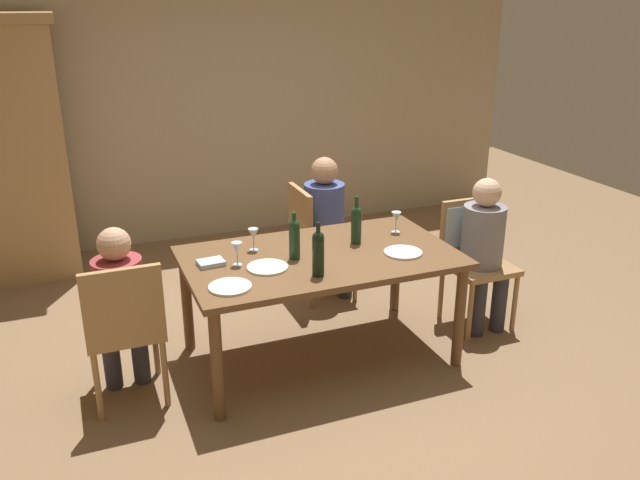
# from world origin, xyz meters

# --- Properties ---
(ground_plane) EXTENTS (10.00, 10.00, 0.00)m
(ground_plane) POSITION_xyz_m (0.00, 0.00, 0.00)
(ground_plane) COLOR #846647
(rear_room_partition) EXTENTS (6.40, 0.12, 2.70)m
(rear_room_partition) POSITION_xyz_m (0.00, 2.71, 1.35)
(rear_room_partition) COLOR tan
(rear_room_partition) RESTS_ON ground_plane
(dining_table) EXTENTS (1.74, 1.01, 0.74)m
(dining_table) POSITION_xyz_m (0.00, 0.00, 0.66)
(dining_table) COLOR brown
(dining_table) RESTS_ON ground_plane
(chair_right_end) EXTENTS (0.44, 0.46, 0.92)m
(chair_right_end) POSITION_xyz_m (1.25, 0.12, 0.59)
(chair_right_end) COLOR #A87F51
(chair_right_end) RESTS_ON ground_plane
(chair_far_right) EXTENTS (0.44, 0.44, 0.92)m
(chair_far_right) POSITION_xyz_m (0.30, 0.89, 0.53)
(chair_far_right) COLOR #A87F51
(chair_far_right) RESTS_ON ground_plane
(chair_left_end) EXTENTS (0.44, 0.44, 0.92)m
(chair_left_end) POSITION_xyz_m (-1.25, -0.09, 0.53)
(chair_left_end) COLOR #A87F51
(chair_left_end) RESTS_ON ground_plane
(person_woman_host) EXTENTS (0.30, 0.35, 1.12)m
(person_woman_host) POSITION_xyz_m (1.25, -0.03, 0.65)
(person_woman_host) COLOR #33333D
(person_woman_host) RESTS_ON ground_plane
(person_man_bearded) EXTENTS (0.36, 0.31, 1.15)m
(person_man_bearded) POSITION_xyz_m (0.42, 0.89, 0.66)
(person_man_bearded) COLOR #33333D
(person_man_bearded) RESTS_ON ground_plane
(person_man_guest) EXTENTS (0.29, 0.33, 1.09)m
(person_man_guest) POSITION_xyz_m (-1.25, 0.03, 0.64)
(person_man_guest) COLOR #33333D
(person_man_guest) RESTS_ON ground_plane
(wine_bottle_tall_green) EXTENTS (0.07, 0.07, 0.33)m
(wine_bottle_tall_green) POSITION_xyz_m (-0.13, -0.30, 0.89)
(wine_bottle_tall_green) COLOR black
(wine_bottle_tall_green) RESTS_ON dining_table
(wine_bottle_dark_red) EXTENTS (0.07, 0.07, 0.33)m
(wine_bottle_dark_red) POSITION_xyz_m (0.30, 0.10, 0.88)
(wine_bottle_dark_red) COLOR #19381E
(wine_bottle_dark_red) RESTS_ON dining_table
(wine_bottle_short_olive) EXTENTS (0.07, 0.07, 0.31)m
(wine_bottle_short_olive) POSITION_xyz_m (-0.17, -0.00, 0.88)
(wine_bottle_short_olive) COLOR #19381E
(wine_bottle_short_olive) RESTS_ON dining_table
(wine_glass_near_left) EXTENTS (0.07, 0.07, 0.15)m
(wine_glass_near_left) POSITION_xyz_m (-0.54, 0.03, 0.85)
(wine_glass_near_left) COLOR silver
(wine_glass_near_left) RESTS_ON dining_table
(wine_glass_centre) EXTENTS (0.07, 0.07, 0.15)m
(wine_glass_centre) POSITION_xyz_m (-0.37, 0.23, 0.85)
(wine_glass_centre) COLOR silver
(wine_glass_centre) RESTS_ON dining_table
(wine_glass_near_right) EXTENTS (0.07, 0.07, 0.15)m
(wine_glass_near_right) POSITION_xyz_m (0.65, 0.19, 0.85)
(wine_glass_near_right) COLOR silver
(wine_glass_near_right) RESTS_ON dining_table
(dinner_plate_host) EXTENTS (0.25, 0.25, 0.01)m
(dinner_plate_host) POSITION_xyz_m (0.50, -0.18, 0.75)
(dinner_plate_host) COLOR white
(dinner_plate_host) RESTS_ON dining_table
(dinner_plate_guest_left) EXTENTS (0.25, 0.25, 0.01)m
(dinner_plate_guest_left) POSITION_xyz_m (-0.66, -0.28, 0.75)
(dinner_plate_guest_left) COLOR white
(dinner_plate_guest_left) RESTS_ON dining_table
(dinner_plate_guest_right) EXTENTS (0.25, 0.25, 0.01)m
(dinner_plate_guest_right) POSITION_xyz_m (-0.38, -0.09, 0.75)
(dinner_plate_guest_right) COLOR white
(dinner_plate_guest_right) RESTS_ON dining_table
(folded_napkin) EXTENTS (0.17, 0.13, 0.03)m
(folded_napkin) POSITION_xyz_m (-0.69, 0.09, 0.76)
(folded_napkin) COLOR #ADC6D6
(folded_napkin) RESTS_ON dining_table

